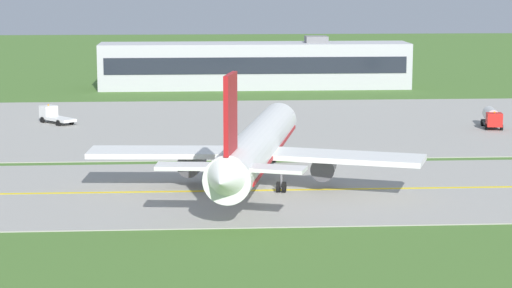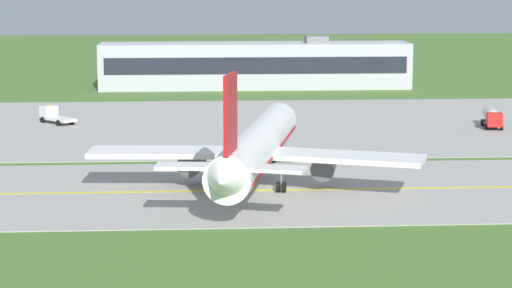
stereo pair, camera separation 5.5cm
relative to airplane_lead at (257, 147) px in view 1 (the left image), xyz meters
The scene contains 8 objects.
ground_plane 4.66m from the airplane_lead, 32.89° to the right, with size 500.00×500.00×0.00m, color #47702D.
taxiway_strip 4.62m from the airplane_lead, 32.89° to the right, with size 240.00×28.00×0.10m, color #9E9B93.
apron_pad 42.70m from the airplane_lead, 73.86° to the left, with size 140.00×52.00×0.10m, color #9E9B93.
taxiway_centreline 4.57m from the airplane_lead, 32.89° to the right, with size 220.00×0.60×0.01m, color yellow.
airplane_lead is the anchor object (origin of this frame).
service_truck_baggage 51.13m from the airplane_lead, 120.13° to the left, with size 5.68×6.22×2.59m.
service_truck_fuel 49.69m from the airplane_lead, 46.36° to the left, with size 3.04×6.24×2.65m.
terminal_building 85.95m from the airplane_lead, 86.49° to the left, with size 56.34×9.46×9.45m.
Camera 1 is at (-7.86, -92.43, 20.66)m, focal length 69.16 mm.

